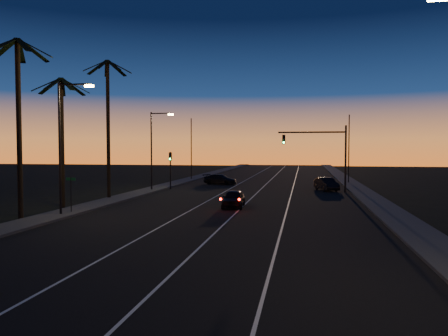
% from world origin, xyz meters
% --- Properties ---
extents(road, '(20.00, 170.00, 0.01)m').
position_xyz_m(road, '(0.00, 30.00, 0.01)').
color(road, black).
rests_on(road, ground).
extents(sidewalk_left, '(2.40, 170.00, 0.16)m').
position_xyz_m(sidewalk_left, '(-11.20, 30.00, 0.08)').
color(sidewalk_left, '#383835').
rests_on(sidewalk_left, ground).
extents(sidewalk_right, '(2.40, 170.00, 0.16)m').
position_xyz_m(sidewalk_right, '(11.20, 30.00, 0.08)').
color(sidewalk_right, '#383835').
rests_on(sidewalk_right, ground).
extents(lane_stripe_left, '(0.12, 160.00, 0.01)m').
position_xyz_m(lane_stripe_left, '(-3.00, 30.00, 0.02)').
color(lane_stripe_left, silver).
rests_on(lane_stripe_left, road).
extents(lane_stripe_mid, '(0.12, 160.00, 0.01)m').
position_xyz_m(lane_stripe_mid, '(0.50, 30.00, 0.02)').
color(lane_stripe_mid, silver).
rests_on(lane_stripe_mid, road).
extents(lane_stripe_right, '(0.12, 160.00, 0.01)m').
position_xyz_m(lane_stripe_right, '(4.00, 30.00, 0.02)').
color(lane_stripe_right, silver).
rests_on(lane_stripe_right, road).
extents(palm_near, '(4.25, 4.16, 11.53)m').
position_xyz_m(palm_near, '(-12.60, 18.00, 7.07)').
color(palm_near, black).
rests_on(palm_near, ground).
extents(palm_mid, '(4.25, 4.16, 10.03)m').
position_xyz_m(palm_mid, '(-13.20, 24.00, 6.25)').
color(palm_mid, black).
rests_on(palm_mid, ground).
extents(palm_far, '(4.25, 4.16, 12.53)m').
position_xyz_m(palm_far, '(-12.20, 30.00, 7.61)').
color(palm_far, black).
rests_on(palm_far, ground).
extents(streetlight_left_near, '(2.55, 0.26, 9.00)m').
position_xyz_m(streetlight_left_near, '(-10.70, 20.00, 5.32)').
color(streetlight_left_near, black).
rests_on(streetlight_left_near, ground).
extents(streetlight_left_far, '(2.55, 0.26, 8.50)m').
position_xyz_m(streetlight_left_far, '(-10.69, 38.00, 5.06)').
color(streetlight_left_far, black).
rests_on(streetlight_left_far, ground).
extents(street_sign, '(0.70, 0.06, 2.60)m').
position_xyz_m(street_sign, '(-10.80, 21.00, 1.66)').
color(street_sign, black).
rests_on(street_sign, ground).
extents(signal_mast, '(7.10, 0.41, 7.00)m').
position_xyz_m(signal_mast, '(7.14, 39.99, 4.78)').
color(signal_mast, black).
rests_on(signal_mast, ground).
extents(signal_post, '(0.28, 0.37, 4.20)m').
position_xyz_m(signal_post, '(-9.50, 39.98, 2.89)').
color(signal_post, black).
rests_on(signal_post, ground).
extents(far_pole_left, '(0.14, 0.14, 9.00)m').
position_xyz_m(far_pole_left, '(-11.00, 55.00, 4.50)').
color(far_pole_left, black).
rests_on(far_pole_left, ground).
extents(far_pole_right, '(0.14, 0.14, 9.00)m').
position_xyz_m(far_pole_right, '(11.00, 52.00, 4.50)').
color(far_pole_right, black).
rests_on(far_pole_right, ground).
extents(lead_car, '(1.78, 4.51, 1.35)m').
position_xyz_m(lead_car, '(-0.16, 26.46, 0.69)').
color(lead_car, black).
rests_on(lead_car, road).
extents(right_car, '(2.69, 4.49, 1.40)m').
position_xyz_m(right_car, '(7.66, 41.65, 0.71)').
color(right_car, black).
rests_on(right_car, road).
extents(cross_car, '(4.76, 3.11, 1.28)m').
position_xyz_m(cross_car, '(-5.23, 47.49, 0.65)').
color(cross_car, black).
rests_on(cross_car, road).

